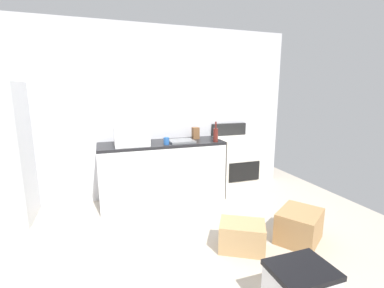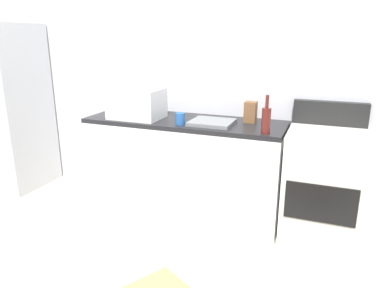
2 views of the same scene
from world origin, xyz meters
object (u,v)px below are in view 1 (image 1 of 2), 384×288
at_px(microwave, 132,136).
at_px(cardboard_box_large, 242,236).
at_px(wine_bottle, 216,135).
at_px(cardboard_box_medium, 299,226).
at_px(knife_block, 196,133).
at_px(coffee_mug, 166,141).
at_px(stove_oven, 235,164).

relative_size(microwave, cardboard_box_large, 0.99).
height_order(wine_bottle, cardboard_box_large, wine_bottle).
height_order(cardboard_box_large, cardboard_box_medium, cardboard_box_medium).
distance_m(wine_bottle, knife_block, 0.39).
height_order(microwave, wine_bottle, wine_bottle).
relative_size(knife_block, cardboard_box_medium, 0.36).
height_order(microwave, cardboard_box_large, microwave).
bearing_deg(coffee_mug, cardboard_box_medium, -50.43).
xyz_separation_m(cardboard_box_large, cardboard_box_medium, (0.68, -0.06, 0.03)).
distance_m(wine_bottle, coffee_mug, 0.74).
relative_size(wine_bottle, cardboard_box_medium, 0.60).
distance_m(coffee_mug, cardboard_box_medium, 1.98).
bearing_deg(wine_bottle, knife_block, 119.77).
xyz_separation_m(coffee_mug, knife_block, (0.54, 0.30, 0.04)).
relative_size(knife_block, cardboard_box_large, 0.39).
height_order(knife_block, cardboard_box_large, knife_block).
bearing_deg(cardboard_box_medium, stove_oven, 88.89).
distance_m(stove_oven, cardboard_box_medium, 1.61).
xyz_separation_m(microwave, wine_bottle, (1.20, -0.13, -0.03)).
bearing_deg(microwave, stove_oven, 3.26).
bearing_deg(coffee_mug, microwave, 169.12).
xyz_separation_m(microwave, coffee_mug, (0.47, -0.09, -0.09)).
xyz_separation_m(stove_oven, wine_bottle, (-0.45, -0.23, 0.54)).
height_order(microwave, knife_block, microwave).
height_order(stove_oven, microwave, microwave).
height_order(stove_oven, cardboard_box_large, stove_oven).
relative_size(microwave, knife_block, 2.56).
bearing_deg(microwave, knife_block, 11.64).
relative_size(microwave, coffee_mug, 4.60).
height_order(coffee_mug, cardboard_box_large, coffee_mug).
xyz_separation_m(stove_oven, coffee_mug, (-1.19, -0.18, 0.48)).
xyz_separation_m(coffee_mug, cardboard_box_medium, (1.16, -1.40, -0.78)).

